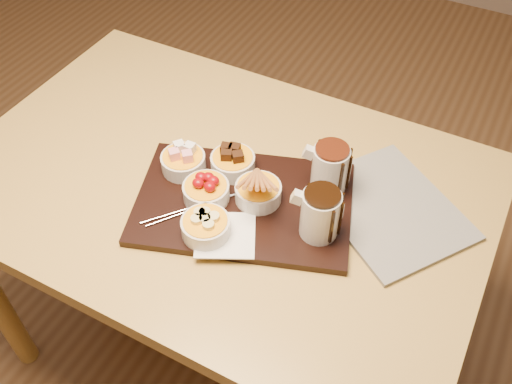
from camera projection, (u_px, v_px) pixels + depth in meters
The scene contains 13 objects.
ground at pixel (230, 341), 1.84m from camera, with size 5.00×5.00×0.00m, color brown.
dining_table at pixel (221, 208), 1.36m from camera, with size 1.20×0.80×0.75m.
serving_board at pixel (244, 203), 1.23m from camera, with size 0.46×0.30×0.02m, color black.
napkin at pixel (226, 235), 1.16m from camera, with size 0.12×0.12×0.00m, color white.
bowl_marshmallows at pixel (183, 162), 1.28m from camera, with size 0.10×0.10×0.04m, color beige.
bowl_cake at pixel (233, 163), 1.27m from camera, with size 0.10×0.10×0.04m, color beige.
bowl_strawberries at pixel (206, 192), 1.22m from camera, with size 0.10×0.10×0.04m, color beige.
bowl_biscotti at pixel (258, 193), 1.21m from camera, with size 0.10×0.10×0.04m, color beige.
bowl_bananas at pixel (206, 227), 1.15m from camera, with size 0.10×0.10×0.04m, color beige.
pitcher_dark_chocolate at pixel (320, 214), 1.13m from camera, with size 0.08×0.08×0.11m, color silver.
pitcher_milk_chocolate at pixel (330, 169), 1.21m from camera, with size 0.08×0.08×0.11m, color silver.
fondue_skewers at pixel (200, 205), 1.21m from camera, with size 0.26×0.03×0.01m, color silver, non-canonical shape.
newspaper at pixel (389, 209), 1.23m from camera, with size 0.32×0.25×0.01m, color beige.
Camera 1 is at (0.49, -0.76, 1.68)m, focal length 40.00 mm.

